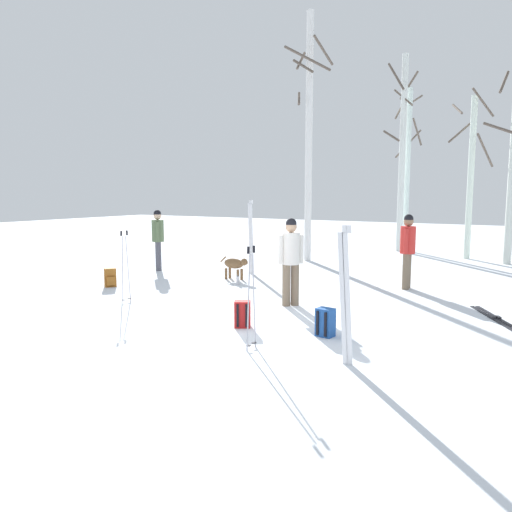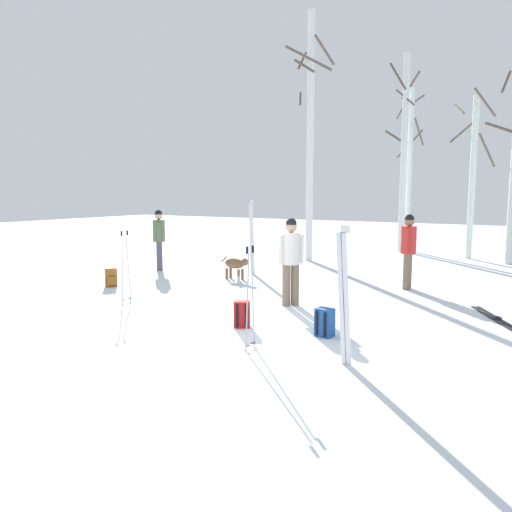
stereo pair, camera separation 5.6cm
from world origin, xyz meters
The scene contains 18 objects.
ground_plane centered at (0.00, 0.00, 0.00)m, with size 60.00×60.00×0.00m, color white.
person_0 centered at (0.38, 1.99, 0.98)m, with size 0.38×0.41×1.72m.
person_1 centered at (-4.86, 4.09, 0.98)m, with size 0.37×0.42×1.72m.
person_2 centered at (1.91, 4.88, 0.98)m, with size 0.34×0.52×1.72m.
dog centered at (-2.15, 3.90, 0.39)m, with size 0.89×0.28×0.57m.
ski_pair_planted_0 centered at (2.49, -0.68, 0.90)m, with size 0.24×0.02×1.80m.
ski_pair_planted_1 centered at (-2.25, 4.86, 1.00)m, with size 0.20×0.03×2.00m.
ski_pair_lying_0 centered at (3.94, 2.92, 0.01)m, with size 0.97×1.63×0.05m.
ski_poles_0 centered at (1.13, -0.76, 0.79)m, with size 0.07×0.25×1.47m.
ski_poles_1 centered at (-2.58, 0.53, 0.78)m, with size 0.07×0.26×1.46m.
backpack_0 centered at (-4.16, 1.60, 0.21)m, with size 0.34×0.34×0.44m.
backpack_1 centered at (0.40, 0.17, 0.21)m, with size 0.32×0.34×0.44m.
backpack_2 centered at (1.79, 0.37, 0.21)m, with size 0.29×0.31×0.44m.
water_bottle_0 centered at (-1.69, 3.31, 0.11)m, with size 0.07×0.07×0.23m.
birch_tree_0 centered at (-2.06, 8.08, 4.04)m, with size 1.38×1.33×7.75m.
birch_tree_1 centered at (-0.19, 12.25, 3.70)m, with size 1.17×1.18×7.18m.
birch_tree_2 centered at (-0.06, 12.60, 3.20)m, with size 1.03×1.15×6.02m.
birch_tree_3 centered at (2.33, 11.23, 2.83)m, with size 1.41×1.49×5.46m.
Camera 1 is at (4.68, -6.65, 2.21)m, focal length 35.11 mm.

